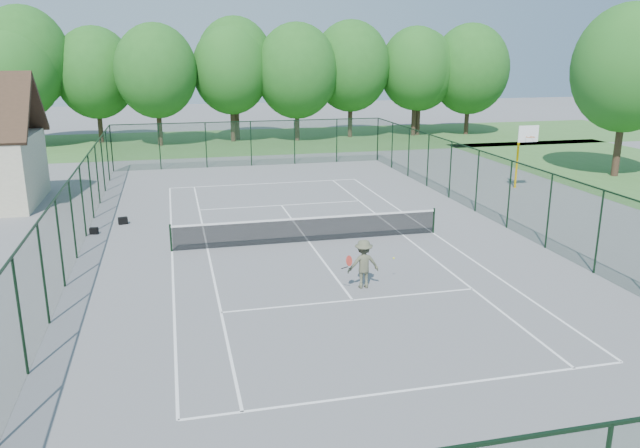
{
  "coord_description": "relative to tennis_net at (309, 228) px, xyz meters",
  "views": [
    {
      "loc": [
        -5.26,
        -23.92,
        7.61
      ],
      "look_at": [
        0.0,
        -2.0,
        1.3
      ],
      "focal_mm": 35.0,
      "sensor_mm": 36.0,
      "label": 1
    }
  ],
  "objects": [
    {
      "name": "basketball_goal",
      "position": [
        13.74,
        6.91,
        1.99
      ],
      "size": [
        1.2,
        1.43,
        3.65
      ],
      "color": "#EFB200",
      "rests_on": "ground"
    },
    {
      "name": "sports_bag_a",
      "position": [
        -8.7,
        3.23,
        -0.44
      ],
      "size": [
        0.37,
        0.25,
        0.28
      ],
      "primitive_type": "cube",
      "rotation": [
        0.0,
        0.0,
        -0.12
      ],
      "color": "black",
      "rests_on": "ground"
    },
    {
      "name": "tree_line_far",
      "position": [
        0.0,
        30.0,
        5.42
      ],
      "size": [
        39.4,
        6.4,
        9.7
      ],
      "color": "#432D21",
      "rests_on": "ground"
    },
    {
      "name": "sports_bag_b",
      "position": [
        -7.6,
        4.59,
        -0.42
      ],
      "size": [
        0.45,
        0.33,
        0.31
      ],
      "primitive_type": "cube",
      "rotation": [
        0.0,
        0.0,
        0.22
      ],
      "color": "black",
      "rests_on": "ground"
    },
    {
      "name": "ground",
      "position": [
        0.0,
        0.0,
        -0.58
      ],
      "size": [
        140.0,
        140.0,
        0.0
      ],
      "primitive_type": "plane",
      "color": "slate",
      "rests_on": "ground"
    },
    {
      "name": "tennis_net",
      "position": [
        0.0,
        0.0,
        0.0
      ],
      "size": [
        11.08,
        0.08,
        1.1
      ],
      "color": "black",
      "rests_on": "ground"
    },
    {
      "name": "tennis_player",
      "position": [
        0.65,
        -5.41,
        0.25
      ],
      "size": [
        2.11,
        0.92,
        1.64
      ],
      "color": "#53563F",
      "rests_on": "ground"
    },
    {
      "name": "court_lines",
      "position": [
        0.0,
        0.0,
        -0.57
      ],
      "size": [
        11.05,
        23.85,
        0.01
      ],
      "color": "white",
      "rests_on": "ground"
    },
    {
      "name": "grass_far",
      "position": [
        0.0,
        30.0,
        -0.57
      ],
      "size": [
        80.0,
        16.0,
        0.01
      ],
      "primitive_type": "cube",
      "color": "#457936",
      "rests_on": "ground"
    },
    {
      "name": "fence_enclosure",
      "position": [
        0.0,
        0.0,
        0.98
      ],
      "size": [
        18.05,
        36.05,
        3.02
      ],
      "color": "#1A3922",
      "rests_on": "ground"
    },
    {
      "name": "tree_side",
      "position": [
        21.63,
        9.12,
        5.96
      ],
      "size": [
        6.55,
        6.55,
        10.37
      ],
      "color": "#432D21",
      "rests_on": "ground"
    }
  ]
}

